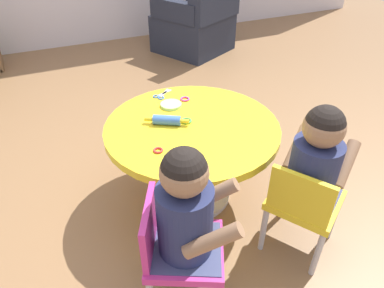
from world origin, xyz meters
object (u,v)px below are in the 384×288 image
Objects in this scene: rolling_pin at (167,120)px; seated_child_left at (186,208)px; seated_child_right at (316,159)px; craft_scissors at (161,95)px; craft_table at (192,143)px; armchair_dark at (197,24)px; child_chair_right at (303,203)px; child_chair_left at (177,248)px.

seated_child_left is at bearing -104.61° from rolling_pin.
seated_child_right is at bearing -52.32° from rolling_pin.
seated_child_left is 3.66× the size of craft_scissors.
armchair_dark reaches higher than craft_table.
armchair_dark is at bearing 74.99° from child_chair_right.
craft_scissors is (0.25, 0.93, -0.04)m from seated_child_left.
seated_child_left is 0.63m from child_chair_right.
rolling_pin reaches higher than craft_scissors.
seated_child_left is at bearing -116.20° from craft_table.
seated_child_left is (0.04, -0.02, 0.23)m from child_chair_left.
seated_child_left is at bearing -104.73° from craft_scissors.
armchair_dark reaches higher than rolling_pin.
child_chair_right is 0.56× the size of armchair_dark.
seated_child_left reaches higher than craft_scissors.
rolling_pin is (0.16, 0.62, -0.02)m from seated_child_left.
craft_scissors is (0.08, 0.31, -0.02)m from rolling_pin.
seated_child_right is 0.97m from craft_scissors.
craft_table is 2.39m from armchair_dark.
craft_table is 1.77× the size of seated_child_right.
craft_scissors is at bearing 75.27° from seated_child_left.
armchair_dark is at bearing 59.23° from craft_scissors.
child_chair_left is 0.23m from seated_child_left.
craft_table is at bearing 122.39° from seated_child_right.
craft_table is at bearing 63.80° from seated_child_left.
child_chair_right is 2.80m from armchair_dark.
seated_child_right is (0.62, 0.03, 0.00)m from seated_child_left.
child_chair_left is at bearing -178.65° from seated_child_right.
craft_table is 0.64m from child_chair_right.
seated_child_left reaches higher than craft_table.
craft_table is 0.19m from rolling_pin.
rolling_pin is (0.20, 0.60, 0.21)m from child_chair_left.
craft_table is at bearing -25.49° from rolling_pin.
craft_table is at bearing 118.77° from child_chair_right.
armchair_dark reaches higher than child_chair_left.
child_chair_left is 2.56× the size of rolling_pin.
armchair_dark is at bearing 75.56° from seated_child_right.
child_chair_left and child_chair_right have the same top height.
child_chair_left is 0.62m from child_chair_right.
seated_child_left and seated_child_right have the same top height.
seated_child_left reaches higher than rolling_pin.
rolling_pin is at bearing 127.68° from seated_child_right.
armchair_dark is 2.09m from craft_scissors.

